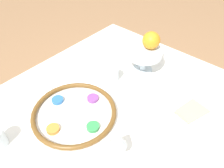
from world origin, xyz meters
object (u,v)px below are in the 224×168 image
fruit_stand (144,54)px  napkin_roll (200,125)px  bread_plate (195,115)px  cup_mid (112,74)px  seder_plate (74,113)px  wine_glass (118,141)px  orange_fruit (151,40)px

fruit_stand → napkin_roll: fruit_stand is taller
bread_plate → cup_mid: cup_mid is taller
seder_plate → wine_glass: wine_glass is taller
orange_fruit → napkin_roll: (-0.18, -0.36, -0.14)m
fruit_stand → bread_plate: size_ratio=0.87×
seder_plate → cup_mid: (0.27, 0.03, 0.02)m
wine_glass → fruit_stand: (0.45, 0.21, 0.00)m
wine_glass → napkin_roll: 0.35m
wine_glass → bread_plate: wine_glass is taller
bread_plate → seder_plate: bearing=130.5°
seder_plate → fruit_stand: size_ratio=1.99×
bread_plate → cup_mid: 0.41m
napkin_roll → orange_fruit: bearing=63.4°
bread_plate → cup_mid: size_ratio=2.68×
wine_glass → orange_fruit: bearing=22.6°
seder_plate → orange_fruit: orange_fruit is taller
seder_plate → cup_mid: cup_mid is taller
orange_fruit → bread_plate: bearing=-112.6°
bread_plate → orange_fruit: bearing=67.4°
napkin_roll → fruit_stand: bearing=67.9°
orange_fruit → cup_mid: (-0.19, 0.08, -0.13)m
cup_mid → fruit_stand: bearing=-22.8°
wine_glass → cup_mid: 0.41m
cup_mid → napkin_roll: bearing=-89.5°
wine_glass → bread_plate: size_ratio=0.65×
napkin_roll → wine_glass: bearing=151.2°
wine_glass → bread_plate: (0.34, -0.12, -0.09)m
wine_glass → fruit_stand: wine_glass is taller
bread_plate → cup_mid: (-0.05, 0.40, 0.03)m
seder_plate → bread_plate: seder_plate is taller
napkin_roll → bread_plate: bearing=39.8°
wine_glass → fruit_stand: bearing=25.2°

